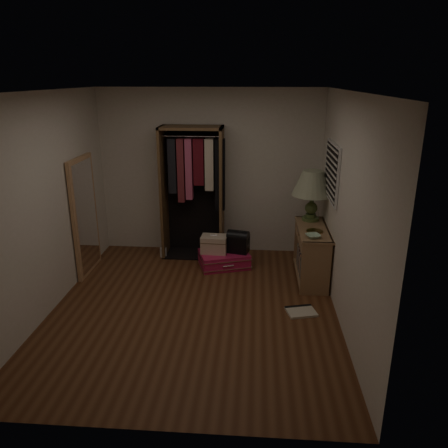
% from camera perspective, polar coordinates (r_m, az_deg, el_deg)
% --- Properties ---
extents(ground, '(4.00, 4.00, 0.00)m').
position_cam_1_polar(ground, '(5.56, -3.89, -10.93)').
color(ground, '#502B17').
rests_on(ground, ground).
extents(room_walls, '(3.52, 4.02, 2.60)m').
position_cam_1_polar(room_walls, '(5.03, -3.34, 4.32)').
color(room_walls, beige).
rests_on(room_walls, ground).
extents(console_bookshelf, '(0.42, 1.12, 0.75)m').
position_cam_1_polar(console_bookshelf, '(6.33, 11.30, -3.54)').
color(console_bookshelf, '#906845').
rests_on(console_bookshelf, ground).
extents(open_wardrobe, '(0.98, 0.50, 2.05)m').
position_cam_1_polar(open_wardrobe, '(6.80, -3.89, 5.63)').
color(open_wardrobe, brown).
rests_on(open_wardrobe, ground).
extents(floor_mirror, '(0.06, 0.80, 1.70)m').
position_cam_1_polar(floor_mirror, '(6.55, -17.71, 0.98)').
color(floor_mirror, tan).
rests_on(floor_mirror, ground).
extents(pink_suitcase, '(0.86, 0.73, 0.22)m').
position_cam_1_polar(pink_suitcase, '(6.66, 0.01, -4.60)').
color(pink_suitcase, '#BD174A').
rests_on(pink_suitcase, ground).
extents(train_case, '(0.40, 0.28, 0.28)m').
position_cam_1_polar(train_case, '(6.57, -1.31, -2.63)').
color(train_case, '#C5AF96').
rests_on(train_case, pink_suitcase).
extents(black_bag, '(0.36, 0.28, 0.34)m').
position_cam_1_polar(black_bag, '(6.57, 1.85, -2.23)').
color(black_bag, black).
rests_on(black_bag, pink_suitcase).
extents(table_lamp, '(0.64, 0.64, 0.73)m').
position_cam_1_polar(table_lamp, '(6.38, 11.52, 5.11)').
color(table_lamp, '#405429').
rests_on(table_lamp, console_bookshelf).
extents(brass_tray, '(0.24, 0.24, 0.01)m').
position_cam_1_polar(brass_tray, '(6.05, 11.75, -0.92)').
color(brass_tray, '#A98B41').
rests_on(brass_tray, console_bookshelf).
extents(ceramic_bowl, '(0.24, 0.24, 0.05)m').
position_cam_1_polar(ceramic_bowl, '(5.81, 11.55, -1.55)').
color(ceramic_bowl, '#B1D4B3').
rests_on(ceramic_bowl, console_bookshelf).
extents(white_jug, '(0.14, 0.14, 0.19)m').
position_cam_1_polar(white_jug, '(7.07, -7.93, -3.65)').
color(white_jug, silver).
rests_on(white_jug, ground).
extents(floor_book, '(0.40, 0.35, 0.03)m').
position_cam_1_polar(floor_book, '(5.55, 9.97, -11.11)').
color(floor_book, beige).
rests_on(floor_book, ground).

